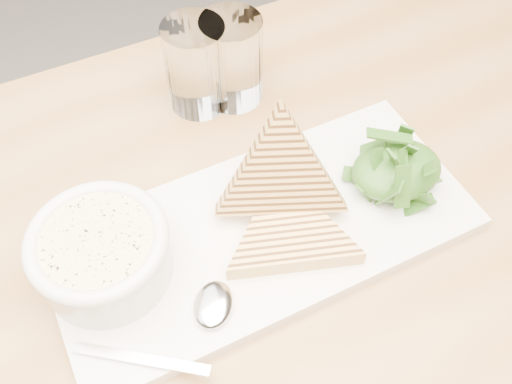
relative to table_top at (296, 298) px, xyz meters
name	(u,v)px	position (x,y,z in m)	size (l,w,h in m)	color
table_top	(296,298)	(0.00, 0.00, 0.00)	(1.23, 0.82, 0.04)	olive
table_leg_br	(461,141)	(0.57, 0.36, -0.39)	(0.06, 0.06, 0.73)	olive
platter	(263,231)	(-0.01, 0.07, 0.03)	(0.42, 0.19, 0.02)	white
soup_bowl	(104,258)	(-0.16, 0.08, 0.06)	(0.12, 0.12, 0.05)	white
soup	(97,241)	(-0.16, 0.08, 0.09)	(0.10, 0.10, 0.01)	beige
bowl_rim	(96,240)	(-0.16, 0.08, 0.09)	(0.13, 0.13, 0.01)	white
sandwich_flat	(290,233)	(0.01, 0.05, 0.05)	(0.15, 0.15, 0.02)	tan
sandwich_lean	(281,176)	(0.02, 0.09, 0.09)	(0.15, 0.15, 0.08)	tan
salad_base	(396,170)	(0.14, 0.07, 0.05)	(0.10, 0.08, 0.04)	#204416
arugula_pile	(398,165)	(0.14, 0.07, 0.06)	(0.11, 0.10, 0.05)	#32631A
spoon_bowl	(213,304)	(-0.08, 0.00, 0.04)	(0.04, 0.05, 0.01)	silver
spoon_handle	(141,359)	(-0.16, -0.02, 0.04)	(0.12, 0.01, 0.00)	silver
glass_near	(196,66)	(-0.01, 0.27, 0.07)	(0.07, 0.07, 0.11)	white
glass_far	(232,60)	(0.04, 0.27, 0.07)	(0.07, 0.07, 0.11)	white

